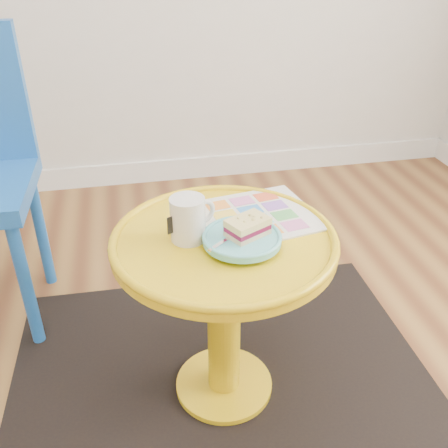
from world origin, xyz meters
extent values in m
cube|color=white|center=(0.00, 1.99, 0.06)|extent=(4.00, 0.02, 0.12)
cube|color=black|center=(0.32, 0.46, 0.00)|extent=(1.32, 1.13, 0.01)
cylinder|color=gold|center=(0.32, 0.46, 0.01)|extent=(0.29, 0.29, 0.03)
cylinder|color=gold|center=(0.32, 0.46, 0.27)|extent=(0.09, 0.09, 0.49)
cylinder|color=gold|center=(0.32, 0.46, 0.53)|extent=(0.58, 0.58, 0.03)
cylinder|color=#1B59B0|center=(-0.26, 0.79, 0.23)|extent=(0.04, 0.04, 0.46)
cylinder|color=#1B59B0|center=(-0.25, 1.14, 0.23)|extent=(0.04, 0.04, 0.46)
cube|color=silver|center=(0.42, 0.55, 0.55)|extent=(0.36, 0.32, 0.01)
cylinder|color=silver|center=(0.23, 0.47, 0.60)|extent=(0.09, 0.09, 0.11)
torus|color=silver|center=(0.28, 0.49, 0.61)|extent=(0.07, 0.04, 0.07)
cylinder|color=#D1B78C|center=(0.23, 0.47, 0.65)|extent=(0.08, 0.08, 0.01)
cylinder|color=#5FC1C9|center=(0.36, 0.42, 0.56)|extent=(0.08, 0.08, 0.01)
cylinder|color=#5FC1C9|center=(0.36, 0.42, 0.57)|extent=(0.19, 0.19, 0.02)
cube|color=#D3BC8C|center=(0.37, 0.42, 0.58)|extent=(0.12, 0.10, 0.01)
cube|color=maroon|center=(0.37, 0.42, 0.59)|extent=(0.12, 0.10, 0.01)
cube|color=#EADB8C|center=(0.37, 0.42, 0.61)|extent=(0.12, 0.11, 0.02)
cube|color=silver|center=(0.31, 0.40, 0.58)|extent=(0.10, 0.08, 0.00)
cube|color=silver|center=(0.37, 0.44, 0.58)|extent=(0.04, 0.04, 0.00)
camera|label=1|loc=(0.10, -0.59, 1.22)|focal=40.00mm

